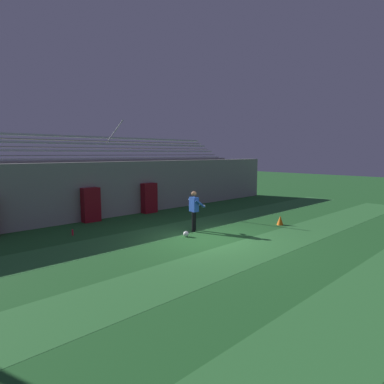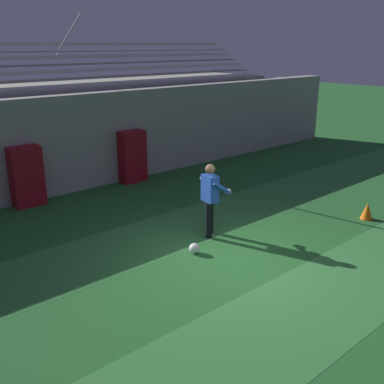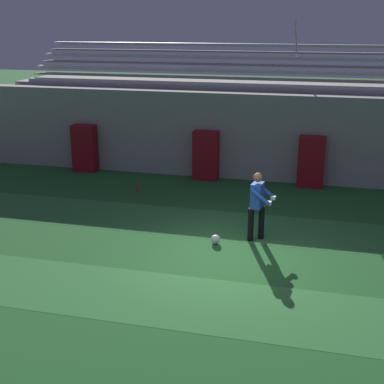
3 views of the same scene
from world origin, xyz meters
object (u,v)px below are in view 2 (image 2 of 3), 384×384
Objects in this scene: padding_pillar_gate_left at (27,177)px; padding_pillar_gate_right at (133,157)px; soccer_ball at (194,248)px; goalkeeper at (211,195)px; traffic_cone at (367,211)px.

padding_pillar_gate_left is 1.00× the size of padding_pillar_gate_right.
padding_pillar_gate_right is 7.33× the size of soccer_ball.
soccer_ball is (-0.90, -0.48, -0.84)m from goalkeeper.
goalkeeper is 3.98× the size of traffic_cone.
traffic_cone is at bearing -47.90° from padding_pillar_gate_left.
goalkeeper is 7.59× the size of soccer_ball.
goalkeeper is at bearing 152.71° from traffic_cone.
traffic_cone is at bearing -27.29° from goalkeeper.
goalkeeper is 1.32m from soccer_ball.
padding_pillar_gate_left reaches higher than soccer_ball.
soccer_ball is at bearing -74.88° from padding_pillar_gate_left.
padding_pillar_gate_right is 4.79m from goalkeeper.
padding_pillar_gate_left is at bearing 180.00° from padding_pillar_gate_right.
traffic_cone is (2.53, -6.52, -0.60)m from padding_pillar_gate_right.
padding_pillar_gate_left is 3.37m from padding_pillar_gate_right.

